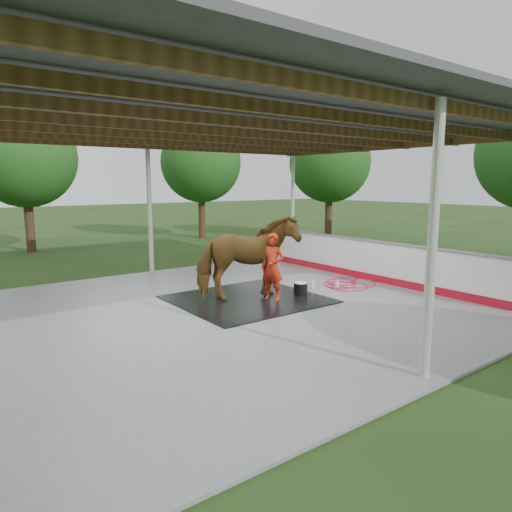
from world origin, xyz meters
TOP-DOWN VIEW (x-y plane):
  - ground at (0.00, 0.00)m, footprint 100.00×100.00m
  - concrete_slab at (0.00, 0.00)m, footprint 12.00×10.00m
  - pavilion_structure at (0.00, -0.00)m, footprint 12.60×10.60m
  - dasher_board at (4.60, 0.00)m, footprint 0.16×8.00m
  - tree_belt at (0.30, 0.90)m, footprint 28.00×28.00m
  - rubber_mat at (0.50, 0.35)m, footprint 3.30×3.09m
  - horse at (0.50, 0.35)m, footprint 2.55×1.68m
  - handler at (0.96, -0.02)m, footprint 0.55×0.67m
  - wash_bucket at (1.81, -0.07)m, footprint 0.34×0.34m
  - soap_bottle_a at (2.48, 0.21)m, footprint 0.14×0.14m
  - soap_bottle_b at (3.15, -0.04)m, footprint 0.14×0.14m
  - hose_coil at (3.65, 0.08)m, footprint 2.27×1.49m

SIDE VIEW (x-z plane):
  - ground at x=0.00m, z-range 0.00..0.00m
  - concrete_slab at x=0.00m, z-range 0.00..0.05m
  - hose_coil at x=3.65m, z-range 0.05..0.07m
  - rubber_mat at x=0.50m, z-range 0.05..0.07m
  - soap_bottle_b at x=3.15m, z-range 0.05..0.27m
  - soap_bottle_a at x=2.48m, z-range 0.05..0.34m
  - wash_bucket at x=1.81m, z-range 0.05..0.37m
  - dasher_board at x=4.60m, z-range 0.02..1.17m
  - handler at x=0.96m, z-range 0.05..1.64m
  - horse at x=0.50m, z-range 0.07..2.05m
  - tree_belt at x=0.30m, z-range 0.89..6.69m
  - pavilion_structure at x=0.00m, z-range 1.94..5.99m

